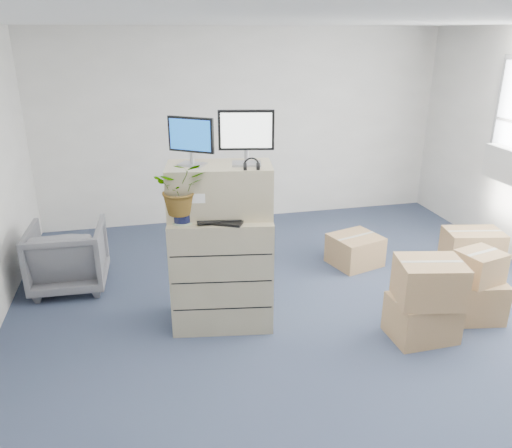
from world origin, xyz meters
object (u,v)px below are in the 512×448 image
at_px(monitor_right, 246,134).
at_px(water_bottle, 231,201).
at_px(filing_cabinet_lower, 222,270).
at_px(potted_plant, 181,195).
at_px(monitor_left, 191,138).
at_px(keyboard, 218,221).
at_px(office_chair, 68,253).

relative_size(monitor_right, water_bottle, 1.80).
bearing_deg(water_bottle, filing_cabinet_lower, -169.73).
distance_m(water_bottle, potted_plant, 0.49).
xyz_separation_m(monitor_left, potted_plant, (-0.13, -0.17, -0.46)).
distance_m(keyboard, potted_plant, 0.41).
relative_size(monitor_right, office_chair, 0.60).
distance_m(monitor_left, office_chair, 2.20).
bearing_deg(keyboard, water_bottle, 75.69).
bearing_deg(monitor_right, office_chair, 159.69).
bearing_deg(filing_cabinet_lower, monitor_left, 167.96).
height_order(water_bottle, office_chair, water_bottle).
height_order(filing_cabinet_lower, monitor_left, monitor_left).
height_order(filing_cabinet_lower, monitor_right, monitor_right).
distance_m(potted_plant, office_chair, 1.95).
xyz_separation_m(filing_cabinet_lower, water_bottle, (0.11, 0.02, 0.70)).
xyz_separation_m(filing_cabinet_lower, potted_plant, (-0.36, -0.08, 0.82)).
height_order(potted_plant, office_chair, potted_plant).
bearing_deg(filing_cabinet_lower, potted_plant, -157.67).
height_order(monitor_left, office_chair, monitor_left).
bearing_deg(monitor_left, keyboard, -17.17).
bearing_deg(monitor_right, potted_plant, -161.46).
height_order(filing_cabinet_lower, office_chair, filing_cabinet_lower).
xyz_separation_m(monitor_left, office_chair, (-1.33, 1.02, -1.43)).
bearing_deg(office_chair, monitor_left, 145.10).
xyz_separation_m(water_bottle, potted_plant, (-0.46, -0.10, 0.13)).
height_order(keyboard, potted_plant, potted_plant).
height_order(keyboard, water_bottle, water_bottle).
height_order(monitor_left, monitor_right, monitor_right).
height_order(filing_cabinet_lower, potted_plant, potted_plant).
distance_m(monitor_left, potted_plant, 0.51).
xyz_separation_m(monitor_right, keyboard, (-0.29, -0.14, -0.74)).
bearing_deg(monitor_right, filing_cabinet_lower, -170.11).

